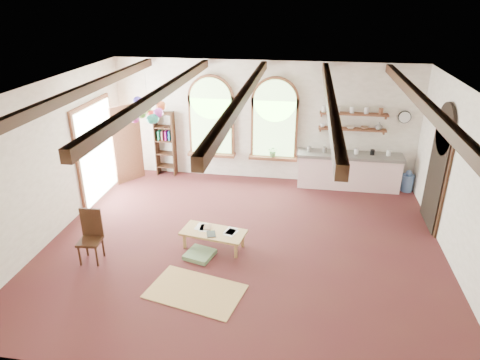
% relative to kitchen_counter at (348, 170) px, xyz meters
% --- Properties ---
extents(floor, '(8.00, 8.00, 0.00)m').
position_rel_kitchen_counter_xyz_m(floor, '(-2.30, -3.20, -0.48)').
color(floor, '#4E2220').
rests_on(floor, ground).
extents(ceiling_beams, '(6.20, 6.80, 0.18)m').
position_rel_kitchen_counter_xyz_m(ceiling_beams, '(-2.30, -3.20, 2.62)').
color(ceiling_beams, '#361E11').
rests_on(ceiling_beams, ceiling).
extents(window_left, '(1.30, 0.28, 2.20)m').
position_rel_kitchen_counter_xyz_m(window_left, '(-3.70, 0.23, 1.16)').
color(window_left, brown).
rests_on(window_left, floor).
extents(window_right, '(1.30, 0.28, 2.20)m').
position_rel_kitchen_counter_xyz_m(window_right, '(-2.00, 0.23, 1.16)').
color(window_right, brown).
rests_on(window_right, floor).
extents(left_doorway, '(0.10, 1.90, 2.50)m').
position_rel_kitchen_counter_xyz_m(left_doorway, '(-6.25, -1.40, 0.67)').
color(left_doorway, brown).
rests_on(left_doorway, floor).
extents(right_doorway, '(0.10, 1.30, 2.40)m').
position_rel_kitchen_counter_xyz_m(right_doorway, '(1.65, -1.70, 0.62)').
color(right_doorway, black).
rests_on(right_doorway, floor).
extents(kitchen_counter, '(2.68, 0.62, 0.94)m').
position_rel_kitchen_counter_xyz_m(kitchen_counter, '(0.00, 0.00, 0.00)').
color(kitchen_counter, silver).
rests_on(kitchen_counter, floor).
extents(wall_shelf_lower, '(1.70, 0.24, 0.04)m').
position_rel_kitchen_counter_xyz_m(wall_shelf_lower, '(0.00, 0.18, 1.07)').
color(wall_shelf_lower, brown).
rests_on(wall_shelf_lower, wall_back).
extents(wall_shelf_upper, '(1.70, 0.24, 0.04)m').
position_rel_kitchen_counter_xyz_m(wall_shelf_upper, '(0.00, 0.18, 1.47)').
color(wall_shelf_upper, brown).
rests_on(wall_shelf_upper, wall_back).
extents(wall_clock, '(0.32, 0.04, 0.32)m').
position_rel_kitchen_counter_xyz_m(wall_clock, '(1.25, 0.25, 1.42)').
color(wall_clock, black).
rests_on(wall_clock, wall_back).
extents(bookshelf, '(0.53, 0.32, 1.80)m').
position_rel_kitchen_counter_xyz_m(bookshelf, '(-5.00, 0.12, 0.42)').
color(bookshelf, '#361E11').
rests_on(bookshelf, floor).
extents(coffee_table, '(1.36, 0.79, 0.36)m').
position_rel_kitchen_counter_xyz_m(coffee_table, '(-2.88, -3.42, -0.15)').
color(coffee_table, tan).
rests_on(coffee_table, floor).
extents(side_chair, '(0.44, 0.44, 1.04)m').
position_rel_kitchen_counter_xyz_m(side_chair, '(-5.10, -4.22, -0.18)').
color(side_chair, '#361E11').
rests_on(side_chair, floor).
extents(floor_mat, '(1.79, 1.33, 0.02)m').
position_rel_kitchen_counter_xyz_m(floor_mat, '(-2.90, -4.86, -0.47)').
color(floor_mat, tan).
rests_on(floor_mat, floor).
extents(floor_cushion, '(0.63, 0.63, 0.09)m').
position_rel_kitchen_counter_xyz_m(floor_cushion, '(-3.08, -3.79, -0.43)').
color(floor_cushion, '#688C60').
rests_on(floor_cushion, floor).
extents(water_jug_a, '(0.33, 0.33, 0.64)m').
position_rel_kitchen_counter_xyz_m(water_jug_a, '(0.80, 0.00, -0.20)').
color(water_jug_a, '#5177AE').
rests_on(water_jug_a, floor).
extents(water_jug_b, '(0.30, 0.30, 0.58)m').
position_rel_kitchen_counter_xyz_m(water_jug_b, '(1.52, 0.00, -0.23)').
color(water_jug_b, '#5177AE').
rests_on(water_jug_b, floor).
extents(balloon_cluster, '(0.76, 0.79, 1.14)m').
position_rel_kitchen_counter_xyz_m(balloon_cluster, '(-4.71, -1.72, 1.86)').
color(balloon_cluster, silver).
rests_on(balloon_cluster, floor).
extents(table_book, '(0.17, 0.23, 0.02)m').
position_rel_kitchen_counter_xyz_m(table_book, '(-3.11, -3.29, -0.10)').
color(table_book, olive).
rests_on(table_book, coffee_table).
extents(tablet, '(0.24, 0.29, 0.01)m').
position_rel_kitchen_counter_xyz_m(tablet, '(-2.90, -3.53, -0.11)').
color(tablet, black).
rests_on(tablet, coffee_table).
extents(potted_plant_left, '(0.27, 0.23, 0.30)m').
position_rel_kitchen_counter_xyz_m(potted_plant_left, '(-3.70, 0.12, 0.37)').
color(potted_plant_left, '#598C4C').
rests_on(potted_plant_left, window_left).
extents(potted_plant_right, '(0.27, 0.23, 0.30)m').
position_rel_kitchen_counter_xyz_m(potted_plant_right, '(-2.00, 0.12, 0.37)').
color(potted_plant_right, '#598C4C').
rests_on(potted_plant_right, window_right).
extents(shelf_cup_a, '(0.12, 0.10, 0.10)m').
position_rel_kitchen_counter_xyz_m(shelf_cup_a, '(-0.75, 0.18, 1.14)').
color(shelf_cup_a, white).
rests_on(shelf_cup_a, wall_shelf_lower).
extents(shelf_cup_b, '(0.10, 0.10, 0.09)m').
position_rel_kitchen_counter_xyz_m(shelf_cup_b, '(-0.40, 0.18, 1.14)').
color(shelf_cup_b, beige).
rests_on(shelf_cup_b, wall_shelf_lower).
extents(shelf_bowl_a, '(0.22, 0.22, 0.05)m').
position_rel_kitchen_counter_xyz_m(shelf_bowl_a, '(-0.05, 0.18, 1.12)').
color(shelf_bowl_a, beige).
rests_on(shelf_bowl_a, wall_shelf_lower).
extents(shelf_bowl_b, '(0.20, 0.20, 0.06)m').
position_rel_kitchen_counter_xyz_m(shelf_bowl_b, '(0.30, 0.18, 1.12)').
color(shelf_bowl_b, '#8C664C').
rests_on(shelf_bowl_b, wall_shelf_lower).
extents(shelf_vase, '(0.18, 0.18, 0.19)m').
position_rel_kitchen_counter_xyz_m(shelf_vase, '(0.65, 0.18, 1.19)').
color(shelf_vase, slate).
rests_on(shelf_vase, wall_shelf_lower).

